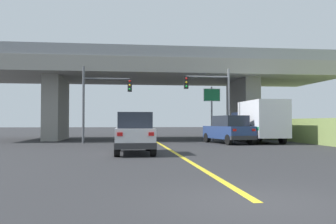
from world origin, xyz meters
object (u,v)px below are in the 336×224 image
(suv_crossing, at_px, (229,130))
(highway_sign, at_px, (212,101))
(box_truck, at_px, (259,121))
(traffic_signal_nearside, at_px, (214,95))
(traffic_signal_farside, at_px, (100,95))
(suv_lead, at_px, (134,133))

(suv_crossing, bearing_deg, highway_sign, 81.07)
(box_truck, xyz_separation_m, highway_sign, (-2.78, 3.59, 1.68))
(traffic_signal_nearside, bearing_deg, traffic_signal_farside, -179.27)
(suv_crossing, bearing_deg, box_truck, 5.32)
(suv_crossing, xyz_separation_m, traffic_signal_farside, (-9.31, 1.77, 2.54))
(suv_lead, bearing_deg, highway_sign, 60.37)
(suv_crossing, distance_m, box_truck, 2.78)
(traffic_signal_farside, distance_m, highway_sign, 9.50)
(box_truck, height_order, traffic_signal_nearside, traffic_signal_nearside)
(suv_crossing, bearing_deg, suv_lead, -143.70)
(box_truck, distance_m, traffic_signal_nearside, 3.99)
(suv_crossing, height_order, highway_sign, highway_sign)
(box_truck, relative_size, highway_sign, 1.45)
(highway_sign, bearing_deg, traffic_signal_nearside, -100.54)
(highway_sign, bearing_deg, box_truck, -52.28)
(traffic_signal_farside, height_order, highway_sign, traffic_signal_farside)
(box_truck, xyz_separation_m, traffic_signal_farside, (-11.91, 1.00, 1.93))
(box_truck, xyz_separation_m, traffic_signal_nearside, (-3.24, 1.11, 2.05))
(traffic_signal_nearside, bearing_deg, highway_sign, 79.46)
(suv_crossing, distance_m, highway_sign, 4.94)
(box_truck, bearing_deg, suv_lead, -138.67)
(box_truck, relative_size, traffic_signal_farside, 1.16)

